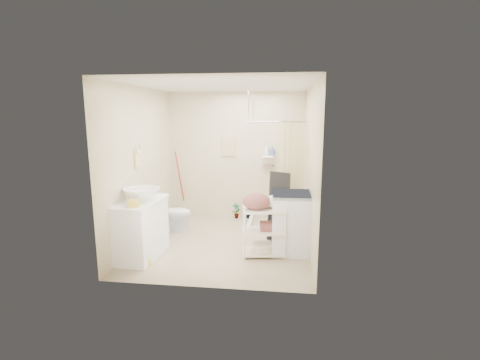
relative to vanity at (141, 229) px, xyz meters
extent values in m
plane|color=tan|center=(1.16, 0.75, -0.44)|extent=(3.20, 3.20, 0.00)
cube|color=silver|center=(1.16, 0.75, 2.16)|extent=(2.80, 3.20, 0.04)
cube|color=beige|center=(1.16, 2.35, 0.86)|extent=(2.80, 0.04, 2.60)
cube|color=beige|center=(1.16, -0.85, 0.86)|extent=(2.80, 0.04, 2.60)
cube|color=beige|center=(-0.24, 0.75, 0.86)|extent=(0.04, 3.20, 2.60)
cube|color=beige|center=(2.56, 0.75, 0.86)|extent=(0.04, 3.20, 2.60)
cube|color=white|center=(0.00, 0.00, 0.00)|extent=(0.61, 1.03, 0.88)
imported|color=white|center=(0.04, 0.02, 0.53)|extent=(0.61, 0.61, 0.19)
cube|color=yellow|center=(0.07, -0.33, 0.49)|extent=(0.21, 0.19, 0.10)
cube|color=yellow|center=(0.15, -0.29, -0.36)|extent=(0.34, 0.29, 0.16)
imported|color=white|center=(0.12, 1.21, -0.10)|extent=(0.67, 0.38, 0.69)
imported|color=brown|center=(1.18, 2.13, -0.28)|extent=(0.20, 0.19, 0.32)
imported|color=brown|center=(1.46, 2.17, -0.28)|extent=(0.22, 0.21, 0.32)
cube|color=#CEB98A|center=(1.01, 2.33, 1.06)|extent=(0.28, 0.03, 0.42)
imported|color=white|center=(1.80, 2.28, 0.99)|extent=(0.11, 0.11, 0.22)
imported|color=#4857AD|center=(1.91, 2.29, 0.97)|extent=(0.09, 0.09, 0.17)
cube|color=silver|center=(2.30, 0.50, 0.03)|extent=(0.66, 0.68, 0.94)
camera|label=1|loc=(2.11, -4.82, 1.71)|focal=26.00mm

